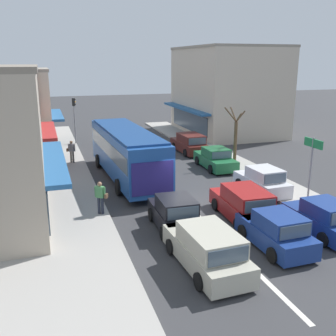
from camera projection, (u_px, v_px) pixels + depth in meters
ground_plane at (190, 207)px, 20.48m from camera, size 140.00×140.00×0.00m
lane_centre_line at (167, 185)px, 24.15m from camera, size 0.20×28.00×0.01m
sidewalk_left at (51, 185)px, 23.98m from camera, size 5.20×44.00×0.14m
kerb_right at (242, 168)px, 27.80m from camera, size 2.80×44.00×0.12m
shopfront_far_end at (3, 109)px, 33.66m from camera, size 8.95×8.10×6.75m
building_right_far at (227, 91)px, 40.70m from camera, size 9.35×11.96×8.79m
city_bus at (127, 150)px, 24.93m from camera, size 3.05×10.95×3.23m
hatchback_behind_bus_near at (276, 232)px, 15.86m from camera, size 1.89×3.74×1.54m
wagon_queue_far_back at (207, 249)px, 14.31m from camera, size 2.10×4.58×1.58m
wagon_adjacent_lane_lead at (244, 205)px, 18.75m from camera, size 2.10×4.58×1.58m
hatchback_queue_gap_filler at (175, 214)px, 17.67m from camera, size 1.91×3.75×1.54m
parked_hatchback_kerb_front at (323, 219)px, 17.17m from camera, size 1.91×3.75×1.54m
parked_hatchback_kerb_second at (262, 181)px, 22.47m from camera, size 1.92×3.76×1.54m
parked_sedan_kerb_third at (215, 159)px, 27.76m from camera, size 1.94×4.22×1.47m
parked_wagon_kerb_rear at (190, 144)px, 32.49m from camera, size 2.02×4.54×1.58m
traffic_light_downstreet at (74, 113)px, 34.94m from camera, size 0.33×0.24×4.20m
directional_road_sign at (312, 155)px, 20.28m from camera, size 0.10×1.40×3.60m
street_tree_right at (235, 138)px, 28.17m from camera, size 1.65×1.69×4.28m
pedestrian_with_handbag_near at (72, 150)px, 28.68m from camera, size 0.63×0.47×1.63m
pedestrian_browsing_midblock at (101, 196)px, 19.01m from camera, size 0.63×0.47×1.63m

